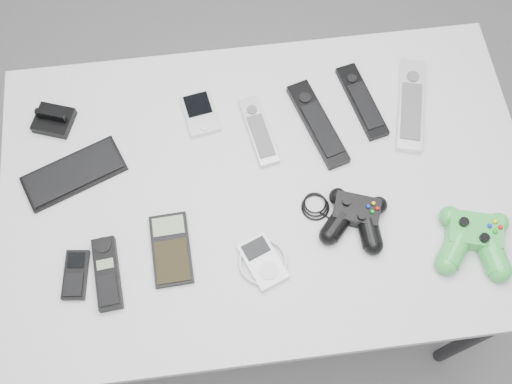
{
  "coord_description": "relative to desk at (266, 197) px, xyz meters",
  "views": [
    {
      "loc": [
        -0.04,
        -0.62,
        2.05
      ],
      "look_at": [
        0.02,
        -0.1,
        0.83
      ],
      "focal_mm": 42.0,
      "sensor_mm": 36.0,
      "label": 1
    }
  ],
  "objects": [
    {
      "name": "mobile_phone",
      "position": [
        -0.43,
        -0.16,
        0.08
      ],
      "size": [
        0.06,
        0.11,
        0.02
      ],
      "primitive_type": "cube",
      "rotation": [
        0.0,
        0.0,
        -0.12
      ],
      "color": "black",
      "rests_on": "desk"
    },
    {
      "name": "calculator",
      "position": [
        -0.23,
        -0.13,
        0.08
      ],
      "size": [
        0.09,
        0.16,
        0.02
      ],
      "primitive_type": "cube",
      "rotation": [
        0.0,
        0.0,
        0.04
      ],
      "color": "black",
      "rests_on": "desk"
    },
    {
      "name": "remote_black_a",
      "position": [
        0.14,
        0.14,
        0.08
      ],
      "size": [
        0.12,
        0.24,
        0.02
      ],
      "primitive_type": "cube",
      "rotation": [
        0.0,
        0.0,
        0.29
      ],
      "color": "black",
      "rests_on": "desk"
    },
    {
      "name": "dock_bracket",
      "position": [
        -0.48,
        0.22,
        0.09
      ],
      "size": [
        0.11,
        0.1,
        0.05
      ],
      "primitive_type": "cube",
      "rotation": [
        0.0,
        0.0,
        -0.35
      ],
      "color": "black",
      "rests_on": "desk"
    },
    {
      "name": "cordless_handset",
      "position": [
        -0.36,
        -0.17,
        0.08
      ],
      "size": [
        0.06,
        0.16,
        0.02
      ],
      "primitive_type": "cube",
      "rotation": [
        0.0,
        0.0,
        0.08
      ],
      "color": "black",
      "rests_on": "desk"
    },
    {
      "name": "remote_black_b",
      "position": [
        0.26,
        0.19,
        0.08
      ],
      "size": [
        0.09,
        0.21,
        0.02
      ],
      "primitive_type": "cube",
      "rotation": [
        0.0,
        0.0,
        0.22
      ],
      "color": "black",
      "rests_on": "desk"
    },
    {
      "name": "controller_green",
      "position": [
        0.42,
        -0.19,
        0.1
      ],
      "size": [
        0.2,
        0.21,
        0.05
      ],
      "primitive_type": null,
      "rotation": [
        0.0,
        0.0,
        -0.27
      ],
      "color": "#248738",
      "rests_on": "desk"
    },
    {
      "name": "floor",
      "position": [
        -0.05,
        0.07,
        -0.74
      ],
      "size": [
        3.5,
        3.5,
        0.0
      ],
      "primitive_type": "plane",
      "color": "slate",
      "rests_on": "ground"
    },
    {
      "name": "desk",
      "position": [
        0.0,
        0.0,
        0.0
      ],
      "size": [
        1.21,
        0.78,
        0.81
      ],
      "color": "#AAABAD",
      "rests_on": "floor"
    },
    {
      "name": "remote_silver_b",
      "position": [
        0.37,
        0.16,
        0.08
      ],
      "size": [
        0.12,
        0.26,
        0.03
      ],
      "primitive_type": "cube",
      "rotation": [
        0.0,
        0.0,
        -0.26
      ],
      "color": "silver",
      "rests_on": "desk"
    },
    {
      "name": "pda_keyboard",
      "position": [
        -0.43,
        0.08,
        0.08
      ],
      "size": [
        0.25,
        0.17,
        0.01
      ],
      "primitive_type": "cube",
      "rotation": [
        0.0,
        0.0,
        0.38
      ],
      "color": "black",
      "rests_on": "desk"
    },
    {
      "name": "pda",
      "position": [
        -0.13,
        0.2,
        0.08
      ],
      "size": [
        0.09,
        0.12,
        0.02
      ],
      "primitive_type": "cube",
      "rotation": [
        0.0,
        0.0,
        0.17
      ],
      "color": "silver",
      "rests_on": "desk"
    },
    {
      "name": "remote_silver_a",
      "position": [
        -0.0,
        0.14,
        0.08
      ],
      "size": [
        0.08,
        0.19,
        0.02
      ],
      "primitive_type": "cube",
      "rotation": [
        0.0,
        0.0,
        0.17
      ],
      "color": "silver",
      "rests_on": "desk"
    },
    {
      "name": "controller_black",
      "position": [
        0.18,
        -0.11,
        0.09
      ],
      "size": [
        0.27,
        0.22,
        0.05
      ],
      "primitive_type": null,
      "rotation": [
        0.0,
        0.0,
        -0.35
      ],
      "color": "black",
      "rests_on": "desk"
    },
    {
      "name": "mp3_player",
      "position": [
        -0.03,
        -0.18,
        0.08
      ],
      "size": [
        0.14,
        0.14,
        0.02
      ],
      "primitive_type": "cube",
      "rotation": [
        0.0,
        0.0,
        0.38
      ],
      "color": "silver",
      "rests_on": "desk"
    }
  ]
}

